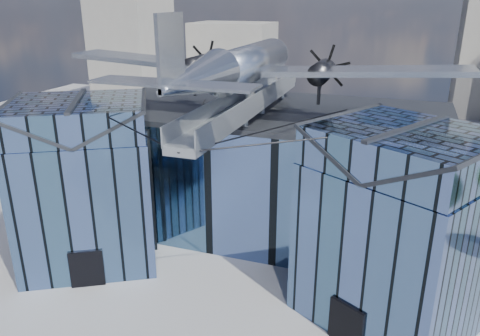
% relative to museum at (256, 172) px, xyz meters
% --- Properties ---
extents(ground_plane, '(120.00, 120.00, 0.00)m').
position_rel_museum_xyz_m(ground_plane, '(-0.00, -5.82, -5.54)').
color(ground_plane, gray).
extents(museum, '(32.88, 24.50, 17.60)m').
position_rel_museum_xyz_m(museum, '(0.00, 0.00, 0.00)').
color(museum, '#476490').
rests_on(museum, ground).
extents(bg_towers, '(77.00, 24.50, 26.00)m').
position_rel_museum_xyz_m(bg_towers, '(1.45, 44.67, 4.47)').
color(bg_towers, gray).
rests_on(bg_towers, ground).
extents(tree_side_w, '(4.38, 4.38, 5.19)m').
position_rel_museum_xyz_m(tree_side_w, '(-22.78, 4.81, -2.03)').
color(tree_side_w, '#331E14').
rests_on(tree_side_w, ground).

